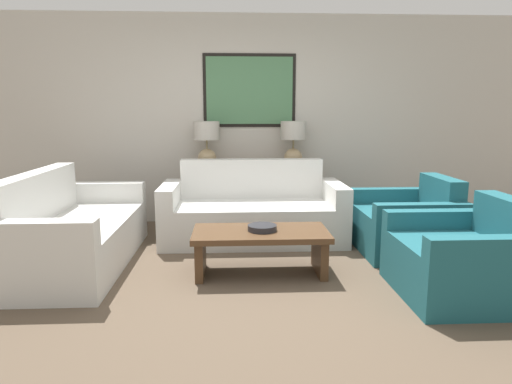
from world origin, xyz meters
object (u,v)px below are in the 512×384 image
object	(u,v)px
table_lamp_right	(293,140)
armchair_near_back_wall	(407,225)
console_table	(250,197)
couch_by_back_wall	(253,214)
table_lamp_left	(207,141)
coffee_table	(260,242)
armchair_near_camera	(463,261)
couch_by_side	(73,234)
decorative_bowl	(262,228)

from	to	relation	value
table_lamp_right	armchair_near_back_wall	distance (m)	1.81
console_table	couch_by_back_wall	world-z (taller)	couch_by_back_wall
console_table	table_lamp_right	world-z (taller)	table_lamp_right
table_lamp_left	table_lamp_right	world-z (taller)	same
couch_by_back_wall	coffee_table	bearing A→B (deg)	-89.11
armchair_near_camera	couch_by_back_wall	bearing A→B (deg)	132.90
console_table	table_lamp_right	distance (m)	0.90
table_lamp_left	armchair_near_camera	world-z (taller)	table_lamp_left
couch_by_side	armchair_near_back_wall	bearing A→B (deg)	3.87
coffee_table	armchair_near_camera	distance (m)	1.66
decorative_bowl	armchair_near_camera	bearing A→B (deg)	-20.17
armchair_near_camera	coffee_table	bearing A→B (deg)	159.87
decorative_bowl	table_lamp_left	bearing A→B (deg)	107.44
console_table	table_lamp_left	xyz separation A→B (m)	(-0.54, 0.00, 0.72)
decorative_bowl	armchair_near_camera	size ratio (longest dim) A/B	0.26
table_lamp_right	couch_by_back_wall	size ratio (longest dim) A/B	0.29
table_lamp_left	table_lamp_right	size ratio (longest dim) A/B	1.00
table_lamp_right	armchair_near_camera	world-z (taller)	table_lamp_right
couch_by_side	decorative_bowl	world-z (taller)	couch_by_side
couch_by_back_wall	armchair_near_camera	world-z (taller)	couch_by_back_wall
console_table	couch_by_side	size ratio (longest dim) A/B	0.80
table_lamp_right	decorative_bowl	world-z (taller)	table_lamp_right
table_lamp_right	coffee_table	distance (m)	2.06
console_table	armchair_near_back_wall	bearing A→B (deg)	-38.65
coffee_table	armchair_near_back_wall	bearing A→B (deg)	20.13
couch_by_back_wall	coffee_table	size ratio (longest dim) A/B	1.69
couch_by_side	couch_by_back_wall	bearing A→B (deg)	24.05
table_lamp_right	couch_by_back_wall	world-z (taller)	table_lamp_right
couch_by_back_wall	decorative_bowl	bearing A→B (deg)	-88.38
coffee_table	armchair_near_back_wall	xyz separation A→B (m)	(1.56, 0.57, -0.01)
console_table	decorative_bowl	size ratio (longest dim) A/B	6.28
couch_by_back_wall	table_lamp_right	bearing A→B (deg)	52.39
table_lamp_left	decorative_bowl	distance (m)	2.03
table_lamp_right	armchair_near_camera	distance (m)	2.73
armchair_near_back_wall	table_lamp_right	bearing A→B (deg)	129.29
couch_by_back_wall	decorative_bowl	world-z (taller)	couch_by_back_wall
decorative_bowl	armchair_near_back_wall	size ratio (longest dim) A/B	0.26
couch_by_back_wall	couch_by_side	distance (m)	1.91
armchair_near_back_wall	armchair_near_camera	xyz separation A→B (m)	(0.00, -1.14, 0.00)
coffee_table	decorative_bowl	xyz separation A→B (m)	(0.01, -0.00, 0.13)
decorative_bowl	armchair_near_back_wall	xyz separation A→B (m)	(1.54, 0.57, -0.14)
console_table	decorative_bowl	bearing A→B (deg)	-89.00
table_lamp_left	table_lamp_right	bearing A→B (deg)	0.00
couch_by_back_wall	armchair_near_camera	bearing A→B (deg)	-47.10
couch_by_side	armchair_near_back_wall	world-z (taller)	couch_by_side
console_table	armchair_near_back_wall	size ratio (longest dim) A/B	1.64
table_lamp_right	decorative_bowl	distance (m)	2.01
couch_by_back_wall	coffee_table	distance (m)	1.12
couch_by_side	armchair_near_back_wall	distance (m)	3.32
armchair_near_back_wall	armchair_near_camera	distance (m)	1.14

